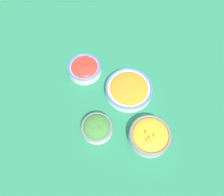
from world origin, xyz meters
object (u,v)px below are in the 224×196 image
at_px(bowl_carrots, 129,89).
at_px(bowl_cherry_tomatoes, 85,68).
at_px(bowl_squash, 150,135).
at_px(bowl_broccoli, 97,127).

height_order(bowl_carrots, bowl_cherry_tomatoes, bowl_cherry_tomatoes).
xyz_separation_m(bowl_carrots, bowl_squash, (-0.23, -0.04, 0.01)).
distance_m(bowl_broccoli, bowl_cherry_tomatoes, 0.31).
height_order(bowl_carrots, bowl_squash, bowl_squash).
relative_size(bowl_carrots, bowl_squash, 1.27).
height_order(bowl_broccoli, bowl_cherry_tomatoes, bowl_broccoli).
xyz_separation_m(bowl_broccoli, bowl_squash, (-0.07, -0.21, 0.01)).
bearing_deg(bowl_squash, bowl_cherry_tomatoes, 30.45).
bearing_deg(bowl_cherry_tomatoes, bowl_broccoli, -177.02).
relative_size(bowl_broccoli, bowl_cherry_tomatoes, 0.83).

